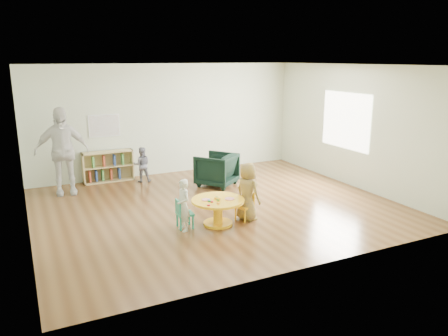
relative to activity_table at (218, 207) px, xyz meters
name	(u,v)px	position (x,y,z in m)	size (l,w,h in m)	color
room	(217,113)	(0.41, 0.91, 1.56)	(7.10, 7.00, 2.80)	brown
activity_table	(218,207)	(0.00, 0.00, 0.00)	(0.95, 0.95, 0.52)	yellow
kid_chair_left	(183,213)	(-0.63, 0.11, -0.05)	(0.30, 0.30, 0.52)	#1C9A7C
kid_chair_right	(246,205)	(0.57, 0.01, -0.05)	(0.37, 0.37, 0.53)	yellow
bookshelf	(107,167)	(-1.22, 3.77, 0.04)	(1.20, 0.30, 0.75)	tan
alphabet_poster	(104,126)	(-1.20, 3.90, 1.02)	(0.74, 0.01, 0.54)	white
armchair	(217,170)	(1.03, 2.28, 0.05)	(0.82, 0.84, 0.77)	black
child_left	(183,205)	(-0.66, 0.01, 0.13)	(0.34, 0.22, 0.92)	silver
child_right	(248,192)	(0.60, -0.02, 0.22)	(0.53, 0.35, 1.09)	gold
toddler	(142,165)	(-0.47, 3.35, 0.10)	(0.42, 0.32, 0.85)	#161B39
adult_caretaker	(62,151)	(-2.28, 3.13, 0.63)	(1.13, 0.47, 1.93)	silver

